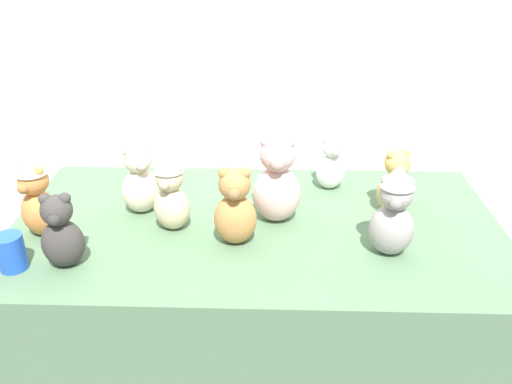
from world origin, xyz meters
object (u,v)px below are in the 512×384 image
Objects in this scene: teddy_bear_charcoal at (61,233)px; teddy_bear_ash at (394,212)px; teddy_bear_sand at (171,193)px; teddy_bear_cream at (140,181)px; teddy_bear_honey at (395,183)px; teddy_bear_blush at (277,182)px; party_cup_blue at (11,252)px; teddy_bear_snow at (331,163)px; display_table at (256,313)px; teddy_bear_ginger at (37,197)px; teddy_bear_caramel at (235,208)px.

teddy_bear_ash is at bearing -3.89° from teddy_bear_charcoal.
teddy_bear_sand is (0.28, 0.21, 0.02)m from teddy_bear_charcoal.
teddy_bear_cream is 1.10× the size of teddy_bear_honey.
teddy_bear_blush is 0.83m from party_cup_blue.
teddy_bear_honey is at bearing 9.94° from teddy_bear_charcoal.
teddy_bear_honey is at bearing -55.25° from teddy_bear_snow.
teddy_bear_sand is 1.05× the size of teddy_bear_cream.
teddy_bear_ash reaches higher than display_table.
display_table is 0.87m from teddy_bear_ginger.
teddy_bear_charcoal is 0.68m from teddy_bear_blush.
teddy_bear_caramel reaches higher than display_table.
teddy_bear_sand is 0.91× the size of teddy_bear_ash.
teddy_bear_blush is at bearing 21.52° from party_cup_blue.
teddy_bear_blush is 0.35m from teddy_bear_sand.
teddy_bear_charcoal reaches higher than teddy_bear_snow.
teddy_bear_cream is (-0.13, 0.11, -0.01)m from teddy_bear_sand.
teddy_bear_blush reaches higher than teddy_bear_honey.
teddy_bear_ash is (0.81, -0.23, 0.03)m from teddy_bear_cream.
party_cup_blue is (-1.17, -0.38, -0.05)m from teddy_bear_honey.
teddy_bear_charcoal is 0.97m from teddy_bear_ash.
teddy_bear_caramel is (0.49, 0.14, 0.01)m from teddy_bear_charcoal.
teddy_bear_charcoal is at bearing -155.73° from display_table.
teddy_bear_charcoal is at bearing -166.35° from teddy_bear_caramel.
display_table is at bearing 59.56° from teddy_bear_caramel.
teddy_bear_blush is 1.43× the size of teddy_bear_snow.
party_cup_blue is (-0.70, -0.27, 0.44)m from display_table.
teddy_bear_sand is 0.63m from teddy_bear_snow.
teddy_bear_ginger reaches higher than teddy_bear_honey.
teddy_bear_sand is 2.43× the size of party_cup_blue.
teddy_bear_cream reaches higher than party_cup_blue.
teddy_bear_caramel reaches higher than teddy_bear_snow.
teddy_bear_sand is at bearing -177.34° from teddy_bear_ash.
teddy_bear_snow reaches higher than party_cup_blue.
teddy_bear_sand reaches higher than display_table.
teddy_bear_ginger is 0.63m from teddy_bear_caramel.
teddy_bear_charcoal is at bearing -161.71° from teddy_bear_ash.
teddy_bear_charcoal is 0.77× the size of teddy_bear_blush.
teddy_bear_caramel reaches higher than teddy_bear_cream.
display_table is 7.60× the size of teddy_bear_snow.
display_table is 6.15× the size of teddy_bear_sand.
teddy_bear_snow is 1.97× the size of party_cup_blue.
teddy_bear_blush reaches higher than teddy_bear_sand.
display_table is 0.69m from teddy_bear_honey.
teddy_bear_sand is 0.49m from party_cup_blue.
party_cup_blue is (-0.30, -0.35, -0.06)m from teddy_bear_cream.
teddy_bear_sand is at bearing 28.34° from teddy_bear_charcoal.
teddy_bear_ginger reaches higher than teddy_bear_charcoal.
teddy_bear_honey is (0.75, 0.14, -0.02)m from teddy_bear_sand.
teddy_bear_charcoal is 1.09m from teddy_bear_honey.
teddy_bear_charcoal is 1.09× the size of teddy_bear_snow.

